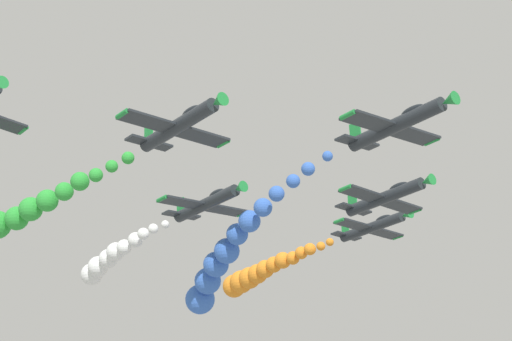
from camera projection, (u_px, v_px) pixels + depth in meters
name	position (u px, v px, depth m)	size (l,w,h in m)	color
airplane_lead	(397.00, 124.00, 65.94)	(9.56, 10.35, 2.36)	#23282D
smoke_trail_lead	(222.00, 262.00, 84.43)	(6.65, 25.73, 8.07)	blue
airplane_left_inner	(386.00, 197.00, 80.94)	(9.56, 10.35, 2.32)	#23282D
airplane_right_inner	(179.00, 125.00, 66.79)	(9.57, 10.35, 2.33)	#23282D
airplane_left_outer	(207.00, 203.00, 82.43)	(9.56, 10.35, 2.41)	#23282D
smoke_trail_left_outer	(108.00, 260.00, 95.29)	(2.67, 16.83, 3.45)	white
airplane_right_outer	(373.00, 227.00, 97.61)	(9.56, 10.35, 2.32)	#23282D
smoke_trail_right_outer	(256.00, 275.00, 112.29)	(3.15, 20.55, 3.52)	orange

